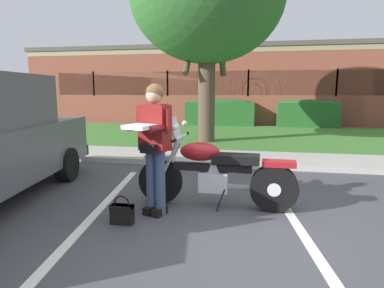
{
  "coord_description": "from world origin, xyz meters",
  "views": [
    {
      "loc": [
        0.17,
        -3.67,
        1.62
      ],
      "look_at": [
        -0.7,
        0.94,
        0.85
      ],
      "focal_mm": 30.65,
      "sensor_mm": 36.0,
      "label": 1
    }
  ],
  "objects_px": {
    "rider_person": "(154,139)",
    "hedge_left": "(220,112)",
    "hedge_center_left": "(308,113)",
    "handbag": "(122,212)",
    "motorcycle": "(221,173)",
    "brick_building": "(250,86)"
  },
  "relations": [
    {
      "from": "motorcycle",
      "to": "handbag",
      "type": "height_order",
      "value": "motorcycle"
    },
    {
      "from": "motorcycle",
      "to": "rider_person",
      "type": "bearing_deg",
      "value": -151.76
    },
    {
      "from": "handbag",
      "to": "hedge_left",
      "type": "relative_size",
      "value": 0.12
    },
    {
      "from": "hedge_center_left",
      "to": "brick_building",
      "type": "relative_size",
      "value": 0.12
    },
    {
      "from": "motorcycle",
      "to": "hedge_center_left",
      "type": "xyz_separation_m",
      "value": [
        2.73,
        10.6,
        0.16
      ]
    },
    {
      "from": "motorcycle",
      "to": "hedge_center_left",
      "type": "distance_m",
      "value": 10.95
    },
    {
      "from": "hedge_center_left",
      "to": "brick_building",
      "type": "height_order",
      "value": "brick_building"
    },
    {
      "from": "motorcycle",
      "to": "brick_building",
      "type": "distance_m",
      "value": 16.86
    },
    {
      "from": "hedge_center_left",
      "to": "hedge_left",
      "type": "bearing_deg",
      "value": 180.0
    },
    {
      "from": "hedge_left",
      "to": "hedge_center_left",
      "type": "distance_m",
      "value": 3.84
    },
    {
      "from": "handbag",
      "to": "hedge_left",
      "type": "xyz_separation_m",
      "value": [
        0.02,
        11.42,
        0.51
      ]
    },
    {
      "from": "motorcycle",
      "to": "handbag",
      "type": "relative_size",
      "value": 6.23
    },
    {
      "from": "rider_person",
      "to": "hedge_center_left",
      "type": "xyz_separation_m",
      "value": [
        3.55,
        11.04,
        -0.36
      ]
    },
    {
      "from": "handbag",
      "to": "rider_person",
      "type": "bearing_deg",
      "value": 51.43
    },
    {
      "from": "hedge_left",
      "to": "brick_building",
      "type": "height_order",
      "value": "brick_building"
    },
    {
      "from": "motorcycle",
      "to": "hedge_left",
      "type": "relative_size",
      "value": 0.72
    },
    {
      "from": "rider_person",
      "to": "brick_building",
      "type": "xyz_separation_m",
      "value": [
        0.96,
        17.24,
        0.88
      ]
    },
    {
      "from": "brick_building",
      "to": "hedge_left",
      "type": "bearing_deg",
      "value": -101.33
    },
    {
      "from": "rider_person",
      "to": "brick_building",
      "type": "bearing_deg",
      "value": 86.82
    },
    {
      "from": "handbag",
      "to": "brick_building",
      "type": "xyz_separation_m",
      "value": [
        1.26,
        17.62,
        1.74
      ]
    },
    {
      "from": "rider_person",
      "to": "hedge_left",
      "type": "relative_size",
      "value": 0.55
    },
    {
      "from": "hedge_center_left",
      "to": "brick_building",
      "type": "bearing_deg",
      "value": 112.73
    }
  ]
}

